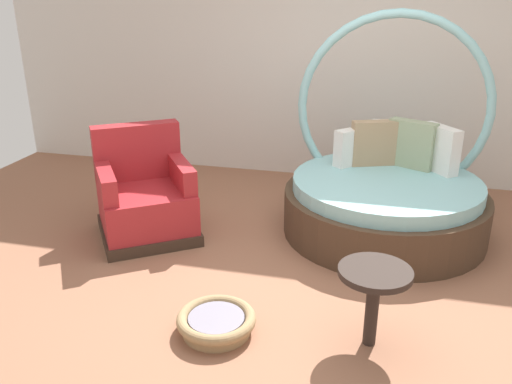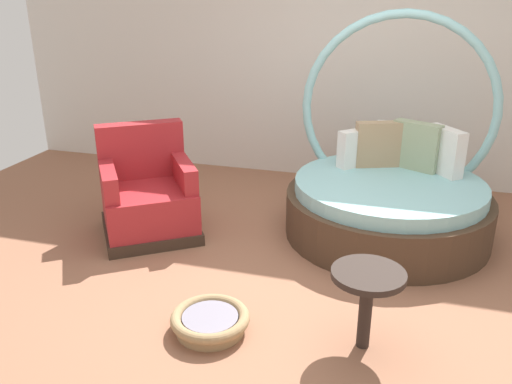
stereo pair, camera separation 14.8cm
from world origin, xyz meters
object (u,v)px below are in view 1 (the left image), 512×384
at_px(red_armchair, 145,199).
at_px(side_table, 374,283).
at_px(round_daybed, 386,190).
at_px(pet_basket, 216,322).

height_order(red_armchair, side_table, red_armchair).
xyz_separation_m(round_daybed, red_armchair, (-2.05, -0.60, -0.04)).
bearing_deg(red_armchair, side_table, -29.15).
distance_m(red_armchair, pet_basket, 1.65).
relative_size(pet_basket, side_table, 0.98).
xyz_separation_m(pet_basket, side_table, (0.96, 0.12, 0.35)).
xyz_separation_m(round_daybed, pet_basket, (-1.00, -1.84, -0.30)).
bearing_deg(side_table, red_armchair, 150.85).
distance_m(round_daybed, pet_basket, 2.12).
height_order(round_daybed, red_armchair, round_daybed).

